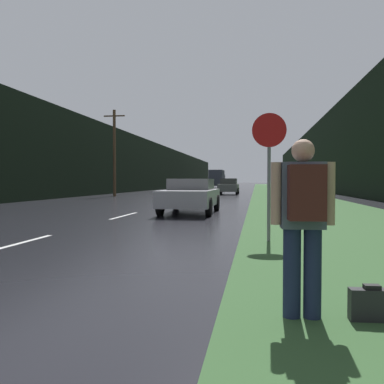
{
  "coord_description": "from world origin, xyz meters",
  "views": [
    {
      "loc": [
        4.84,
        -1.75,
        1.29
      ],
      "look_at": [
        2.32,
        14.12,
        0.85
      ],
      "focal_mm": 38.0,
      "sensor_mm": 36.0,
      "label": 1
    }
  ],
  "objects_px": {
    "suitcase": "(372,305)",
    "hitchhiker_with_backpack": "(303,217)",
    "car_passing_far": "(229,186)",
    "stop_sign": "(269,162)",
    "car_passing_near": "(191,195)",
    "delivery_truck": "(217,179)"
  },
  "relations": [
    {
      "from": "suitcase",
      "to": "hitchhiker_with_backpack",
      "type": "bearing_deg",
      "value": -179.27
    },
    {
      "from": "delivery_truck",
      "to": "suitcase",
      "type": "bearing_deg",
      "value": -83.42
    },
    {
      "from": "stop_sign",
      "to": "hitchhiker_with_backpack",
      "type": "bearing_deg",
      "value": -88.07
    },
    {
      "from": "hitchhiker_with_backpack",
      "to": "delivery_truck",
      "type": "bearing_deg",
      "value": 92.83
    },
    {
      "from": "car_passing_near",
      "to": "delivery_truck",
      "type": "height_order",
      "value": "delivery_truck"
    },
    {
      "from": "delivery_truck",
      "to": "stop_sign",
      "type": "bearing_deg",
      "value": -83.62
    },
    {
      "from": "stop_sign",
      "to": "hitchhiker_with_backpack",
      "type": "distance_m",
      "value": 4.92
    },
    {
      "from": "car_passing_far",
      "to": "delivery_truck",
      "type": "relative_size",
      "value": 0.53
    },
    {
      "from": "suitcase",
      "to": "delivery_truck",
      "type": "height_order",
      "value": "delivery_truck"
    },
    {
      "from": "car_passing_far",
      "to": "hitchhiker_with_backpack",
      "type": "bearing_deg",
      "value": 94.95
    },
    {
      "from": "stop_sign",
      "to": "suitcase",
      "type": "distance_m",
      "value": 5.12
    },
    {
      "from": "delivery_truck",
      "to": "car_passing_near",
      "type": "bearing_deg",
      "value": -85.6
    },
    {
      "from": "hitchhiker_with_backpack",
      "to": "delivery_truck",
      "type": "height_order",
      "value": "delivery_truck"
    },
    {
      "from": "suitcase",
      "to": "car_passing_near",
      "type": "bearing_deg",
      "value": 103.34
    },
    {
      "from": "hitchhiker_with_backpack",
      "to": "car_passing_near",
      "type": "xyz_separation_m",
      "value": [
        -3.03,
        12.27,
        -0.25
      ]
    },
    {
      "from": "hitchhiker_with_backpack",
      "to": "car_passing_far",
      "type": "distance_m",
      "value": 35.05
    },
    {
      "from": "suitcase",
      "to": "car_passing_near",
      "type": "xyz_separation_m",
      "value": [
        -3.64,
        12.23,
        0.56
      ]
    },
    {
      "from": "car_passing_near",
      "to": "delivery_truck",
      "type": "bearing_deg",
      "value": -85.6
    },
    {
      "from": "hitchhiker_with_backpack",
      "to": "car_passing_far",
      "type": "height_order",
      "value": "hitchhiker_with_backpack"
    },
    {
      "from": "stop_sign",
      "to": "car_passing_far",
      "type": "xyz_separation_m",
      "value": [
        -2.86,
        30.06,
        -0.93
      ]
    },
    {
      "from": "car_passing_far",
      "to": "delivery_truck",
      "type": "xyz_separation_m",
      "value": [
        -4.48,
        35.55,
        0.96
      ]
    },
    {
      "from": "suitcase",
      "to": "car_passing_far",
      "type": "xyz_separation_m",
      "value": [
        -3.64,
        34.87,
        0.6
      ]
    }
  ]
}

